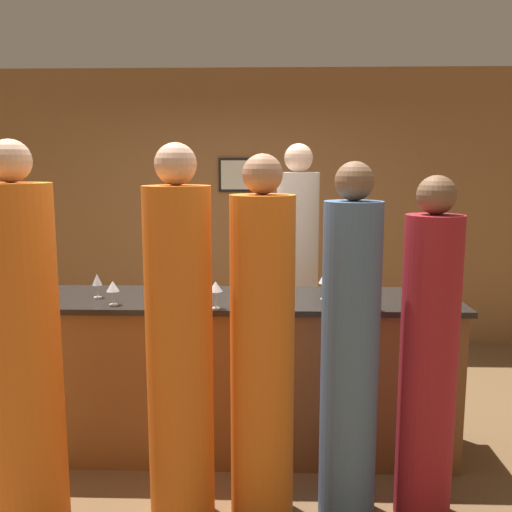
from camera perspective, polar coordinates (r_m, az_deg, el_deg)
name	(u,v)px	position (r m, az deg, el deg)	size (l,w,h in m)	color
ground_plane	(226,447)	(3.99, -3.05, -18.53)	(14.00, 14.00, 0.00)	brown
back_wall	(243,209)	(5.88, -1.26, 4.72)	(8.00, 0.08, 2.80)	olive
bar_counter	(225,373)	(3.78, -3.11, -11.64)	(2.95, 0.68, 1.02)	brown
bartender	(297,283)	(4.42, 4.13, -2.70)	(0.32, 0.32, 2.01)	silver
guest_0	(350,355)	(3.02, 9.36, -9.71)	(0.30, 0.30, 1.87)	#4C6B93
guest_1	(23,355)	(3.09, -22.30, -9.13)	(0.37, 0.37, 1.97)	orange
guest_2	(180,351)	(2.95, -7.64, -9.42)	(0.34, 0.34, 1.95)	orange
guest_3	(262,353)	(2.97, 0.63, -9.71)	(0.33, 0.33, 1.90)	orange
guest_4	(428,362)	(3.11, 16.85, -10.08)	(0.29, 0.29, 1.80)	maroon
wine_bottle_0	(277,274)	(3.78, 2.10, -1.85)	(0.07, 0.07, 0.28)	#19381E
wine_bottle_1	(368,291)	(3.36, 11.13, -3.49)	(0.08, 0.08, 0.29)	black
wine_glass_0	(216,287)	(3.32, -4.06, -3.14)	(0.08, 0.08, 0.16)	silver
wine_glass_1	(31,278)	(3.83, -21.56, -2.07)	(0.06, 0.06, 0.17)	silver
wine_glass_2	(16,283)	(3.77, -22.87, -2.53)	(0.07, 0.07, 0.16)	silver
wine_glass_3	(409,286)	(3.47, 15.01, -2.96)	(0.08, 0.08, 0.16)	silver
wine_glass_4	(325,278)	(3.56, 6.91, -2.20)	(0.08, 0.08, 0.18)	silver
wine_glass_5	(22,276)	(3.92, -22.32, -1.85)	(0.07, 0.07, 0.18)	silver
wine_glass_6	(113,287)	(3.51, -14.13, -3.01)	(0.08, 0.08, 0.15)	silver
wine_glass_7	(97,280)	(3.73, -15.61, -2.37)	(0.06, 0.06, 0.15)	silver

